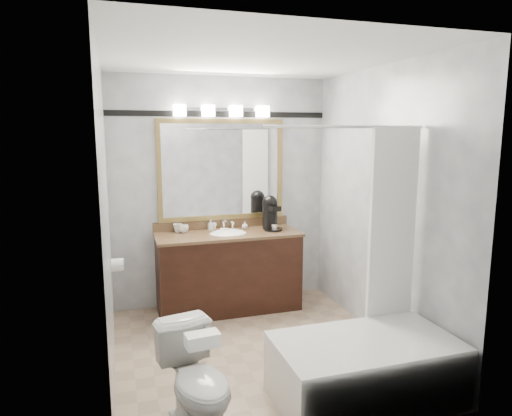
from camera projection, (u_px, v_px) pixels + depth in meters
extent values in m
cube|color=tan|center=(257.00, 351.00, 4.03)|extent=(2.40, 2.60, 0.01)
cube|color=white|center=(257.00, 56.00, 3.61)|extent=(2.40, 2.60, 0.01)
cube|color=silver|center=(221.00, 192.00, 5.05)|extent=(2.40, 0.01, 2.50)
cube|color=silver|center=(325.00, 250.00, 2.59)|extent=(2.40, 0.01, 2.50)
cube|color=silver|center=(106.00, 220.00, 3.47)|extent=(0.01, 2.60, 2.50)
cube|color=silver|center=(382.00, 205.00, 4.18)|extent=(0.01, 2.60, 2.50)
cube|color=black|center=(229.00, 273.00, 4.92)|extent=(1.50, 0.55, 0.82)
cube|color=olive|center=(228.00, 234.00, 4.85)|extent=(1.53, 0.58, 0.03)
cube|color=olive|center=(222.00, 224.00, 5.09)|extent=(1.53, 0.03, 0.10)
ellipsoid|color=white|center=(228.00, 236.00, 4.85)|extent=(0.44, 0.34, 0.14)
cube|color=olive|center=(221.00, 121.00, 4.90)|extent=(1.40, 0.04, 0.05)
cube|color=olive|center=(222.00, 217.00, 5.07)|extent=(1.40, 0.04, 0.05)
cube|color=olive|center=(159.00, 172.00, 4.79)|extent=(0.05, 0.04, 1.00)
cube|color=olive|center=(280.00, 168.00, 5.18)|extent=(0.05, 0.04, 1.00)
cube|color=white|center=(222.00, 170.00, 4.99)|extent=(1.30, 0.01, 1.00)
cube|color=silver|center=(221.00, 109.00, 4.87)|extent=(0.90, 0.05, 0.03)
cube|color=white|center=(180.00, 110.00, 4.69)|extent=(0.12, 0.12, 0.12)
cube|color=white|center=(208.00, 111.00, 4.78)|extent=(0.12, 0.12, 0.12)
cube|color=white|center=(236.00, 111.00, 4.87)|extent=(0.12, 0.12, 0.12)
cube|color=white|center=(263.00, 112.00, 4.96)|extent=(0.12, 0.12, 0.12)
cube|color=black|center=(221.00, 114.00, 4.90)|extent=(2.40, 0.01, 0.06)
cube|color=white|center=(365.00, 369.00, 3.28)|extent=(1.30, 0.72, 0.45)
cylinder|color=silver|center=(347.00, 127.00, 3.35)|extent=(1.30, 0.02, 0.02)
cube|color=white|center=(392.00, 227.00, 3.60)|extent=(0.40, 0.04, 1.55)
cylinder|color=white|center=(117.00, 265.00, 4.21)|extent=(0.11, 0.12, 0.12)
imported|color=white|center=(198.00, 381.00, 2.91)|extent=(0.51, 0.73, 0.68)
cube|color=white|center=(202.00, 340.00, 2.66)|extent=(0.21, 0.12, 0.08)
cylinder|color=black|center=(273.00, 229.00, 4.97)|extent=(0.20, 0.20, 0.02)
cylinder|color=black|center=(270.00, 216.00, 5.00)|extent=(0.16, 0.16, 0.28)
sphere|color=black|center=(270.00, 203.00, 4.98)|extent=(0.17, 0.17, 0.17)
cube|color=black|center=(274.00, 209.00, 4.91)|extent=(0.13, 0.13, 0.05)
cylinder|color=silver|center=(274.00, 227.00, 4.95)|extent=(0.07, 0.07, 0.07)
imported|color=white|center=(184.00, 229.00, 4.86)|extent=(0.14, 0.14, 0.08)
imported|color=white|center=(178.00, 228.00, 4.88)|extent=(0.12, 0.12, 0.09)
imported|color=white|center=(211.00, 225.00, 4.99)|extent=(0.06, 0.06, 0.11)
imported|color=white|center=(245.00, 225.00, 5.04)|extent=(0.08, 0.08, 0.08)
cube|color=beige|center=(224.00, 230.00, 4.95)|extent=(0.10, 0.08, 0.03)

